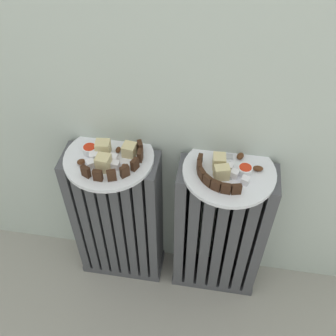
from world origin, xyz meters
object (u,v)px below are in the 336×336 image
Objects in this scene: plate_left at (109,158)px; plate_right at (229,172)px; jam_bowl_right at (245,170)px; radiator_left at (118,220)px; radiator_right at (219,233)px; jam_bowl_left at (90,149)px; fork at (230,164)px.

plate_left is 1.00× the size of plate_right.
radiator_left is at bearing 179.34° from jam_bowl_right.
plate_right is at bearing 173.85° from jam_bowl_right.
radiator_left is 0.31m from plate_left.
radiator_left is 1.00× the size of radiator_right.
jam_bowl_left is (-0.42, 0.01, 0.33)m from radiator_right.
radiator_left is 13.81× the size of jam_bowl_right.
fork is (-0.04, 0.03, -0.01)m from jam_bowl_right.
radiator_left is at bearing -180.00° from radiator_right.
jam_bowl_left reaches higher than fork.
plate_left is 2.58× the size of fork.
jam_bowl_left reaches higher than plate_left.
jam_bowl_left is at bearing 178.73° from radiator_right.
radiator_right is 13.81× the size of jam_bowl_right.
radiator_left is 2.17× the size of plate_left.
jam_bowl_left reaches higher than radiator_left.
fork is at bearing 146.90° from jam_bowl_right.
fork is (0.36, 0.02, 0.01)m from plate_left.
radiator_left is 0.33m from jam_bowl_left.
radiator_right is (0.36, 0.00, 0.00)m from radiator_left.
radiator_right is at bearing 0.00° from plate_right.
fork is at bearing 90.11° from plate_right.
radiator_left is 0.48m from fork.
radiator_right is 0.47m from plate_left.
jam_bowl_right is at bearing -0.66° from plate_left.
plate_left is at bearing 180.00° from radiator_right.
fork is (0.36, 0.02, 0.31)m from radiator_left.
plate_right reaches higher than radiator_right.
plate_left is at bearing 180.00° from plate_right.
jam_bowl_left is (-0.06, 0.01, 0.33)m from radiator_left.
radiator_left is 2.17× the size of plate_right.
plate_right is (0.00, 0.00, 0.31)m from radiator_right.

